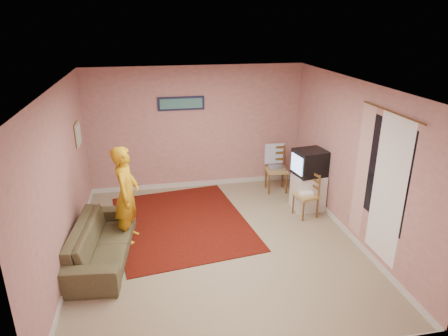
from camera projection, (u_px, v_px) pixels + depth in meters
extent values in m
plane|color=#9A9170|center=(217.00, 245.00, 6.54)|extent=(5.00, 5.00, 0.00)
cube|color=tan|center=(196.00, 129.00, 8.38)|extent=(4.50, 0.02, 2.60)
cube|color=tan|center=(262.00, 264.00, 3.79)|extent=(4.50, 0.02, 2.60)
cube|color=tan|center=(62.00, 182.00, 5.68)|extent=(0.02, 5.00, 2.60)
cube|color=tan|center=(353.00, 161.00, 6.48)|extent=(0.02, 5.00, 2.60)
cube|color=silver|center=(216.00, 85.00, 5.62)|extent=(4.50, 5.00, 0.02)
cube|color=silver|center=(198.00, 183.00, 8.81)|extent=(4.50, 0.02, 0.10)
cube|color=silver|center=(74.00, 256.00, 6.13)|extent=(0.02, 5.00, 0.10)
cube|color=silver|center=(344.00, 229.00, 6.92)|extent=(0.02, 5.00, 0.10)
cube|color=black|center=(385.00, 173.00, 5.60)|extent=(0.01, 1.10, 1.50)
cube|color=white|center=(388.00, 190.00, 5.53)|extent=(0.01, 0.75, 2.10)
cube|color=silver|center=(362.00, 172.00, 6.17)|extent=(0.01, 0.35, 2.10)
cylinder|color=brown|center=(391.00, 112.00, 5.28)|extent=(0.02, 1.40, 0.02)
cube|color=#131735|center=(181.00, 103.00, 8.10)|extent=(0.95, 0.03, 0.28)
cube|color=#32698D|center=(181.00, 104.00, 8.08)|extent=(0.86, 0.01, 0.20)
cube|color=tan|center=(78.00, 134.00, 7.07)|extent=(0.03, 0.38, 0.42)
cube|color=silver|center=(79.00, 134.00, 7.07)|extent=(0.01, 0.30, 0.34)
cube|color=black|center=(182.00, 222.00, 7.24)|extent=(2.61, 3.09, 0.01)
cube|color=silver|center=(308.00, 191.00, 7.68)|extent=(0.55, 0.50, 0.70)
cube|color=black|center=(310.00, 162.00, 7.47)|extent=(0.62, 0.58, 0.48)
cube|color=#8CB2F2|center=(297.00, 164.00, 7.38)|extent=(0.08, 0.40, 0.34)
cube|color=tan|center=(276.00, 170.00, 8.42)|extent=(0.47, 0.45, 0.05)
cube|color=brown|center=(277.00, 159.00, 8.33)|extent=(0.43, 0.08, 0.49)
cube|color=#A6A7AB|center=(277.00, 168.00, 8.40)|extent=(0.38, 0.30, 0.06)
cube|color=#9BC2FF|center=(274.00, 154.00, 8.48)|extent=(0.42, 0.05, 0.44)
cube|color=tan|center=(306.00, 196.00, 7.36)|extent=(0.44, 0.45, 0.05)
cube|color=brown|center=(307.00, 185.00, 7.28)|extent=(0.12, 0.38, 0.44)
cube|color=white|center=(306.00, 193.00, 7.34)|extent=(0.24, 0.18, 0.05)
imported|color=brown|center=(102.00, 242.00, 6.08)|extent=(0.98, 2.07, 0.58)
imported|color=gold|center=(127.00, 195.00, 6.43)|extent=(0.50, 0.66, 1.63)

